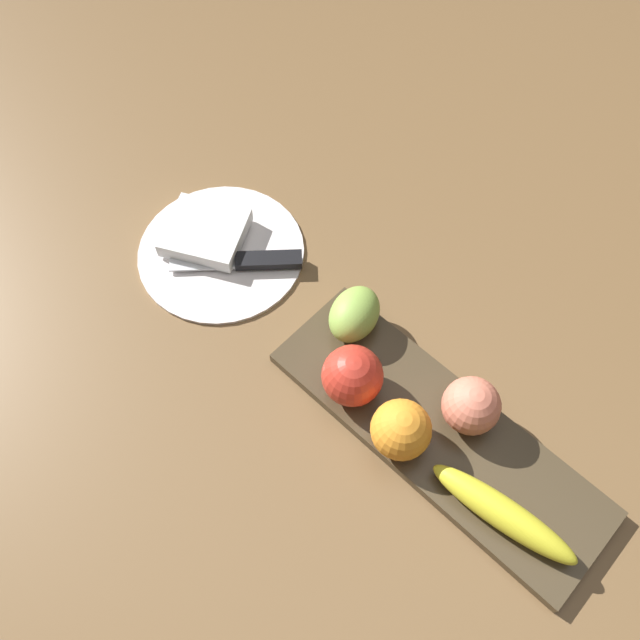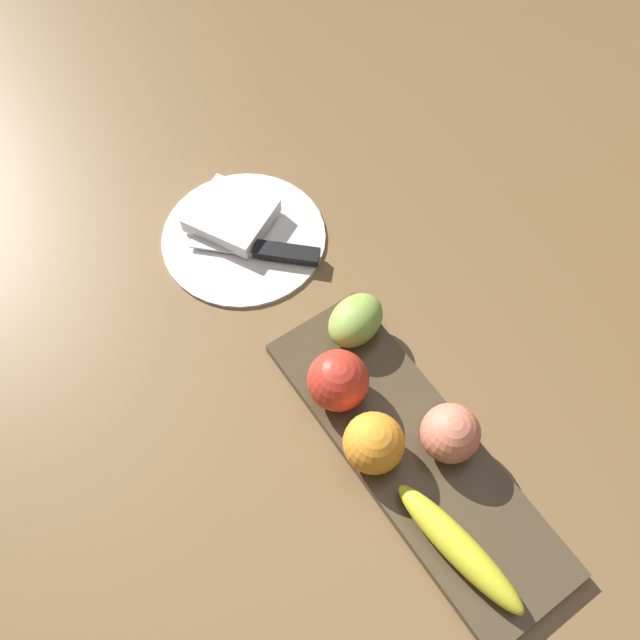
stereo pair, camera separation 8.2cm
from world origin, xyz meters
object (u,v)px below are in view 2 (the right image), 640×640
at_px(apple, 338,380).
at_px(orange_near_apple, 376,445).
at_px(dinner_plate, 243,237).
at_px(knife, 276,252).
at_px(peach, 450,433).
at_px(folded_napkin, 231,216).
at_px(banana, 459,547).
at_px(grape_bunch, 356,320).
at_px(fruit_tray, 413,453).

relative_size(apple, orange_near_apple, 1.05).
height_order(apple, orange_near_apple, apple).
xyz_separation_m(dinner_plate, knife, (-0.05, -0.02, 0.01)).
bearing_deg(peach, orange_near_apple, 65.10).
bearing_deg(folded_napkin, banana, 176.54).
height_order(orange_near_apple, grape_bunch, orange_near_apple).
distance_m(orange_near_apple, grape_bunch, 0.16).
relative_size(fruit_tray, peach, 6.27).
bearing_deg(banana, dinner_plate, -11.13).
relative_size(orange_near_apple, knife, 0.48).
xyz_separation_m(orange_near_apple, grape_bunch, (0.14, -0.08, -0.01)).
height_order(orange_near_apple, dinner_plate, orange_near_apple).
relative_size(fruit_tray, grape_bunch, 5.34).
bearing_deg(fruit_tray, grape_bunch, -12.52).
height_order(apple, knife, apple).
height_order(orange_near_apple, peach, orange_near_apple).
height_order(banana, grape_bunch, grape_bunch).
bearing_deg(peach, apple, 28.60).
height_order(apple, peach, apple).
bearing_deg(peach, knife, 2.65).
distance_m(orange_near_apple, peach, 0.09).
bearing_deg(grape_bunch, banana, 166.18).
bearing_deg(banana, peach, -42.01).
bearing_deg(grape_bunch, knife, 5.84).
xyz_separation_m(apple, peach, (-0.12, -0.07, -0.00)).
height_order(fruit_tray, peach, peach).
bearing_deg(knife, grape_bunch, 140.00).
height_order(banana, folded_napkin, banana).
relative_size(fruit_tray, orange_near_apple, 6.11).
relative_size(peach, dinner_plate, 0.30).
xyz_separation_m(banana, grape_bunch, (0.28, -0.07, 0.01)).
xyz_separation_m(dinner_plate, folded_napkin, (0.03, 0.00, 0.02)).
height_order(fruit_tray, orange_near_apple, orange_near_apple).
bearing_deg(peach, dinner_plate, 5.27).
distance_m(dinner_plate, knife, 0.06).
bearing_deg(fruit_tray, peach, -110.04).
relative_size(orange_near_apple, peach, 1.03).
bearing_deg(folded_napkin, fruit_tray, 180.00).
distance_m(banana, peach, 0.12).
height_order(apple, folded_napkin, apple).
distance_m(fruit_tray, folded_napkin, 0.41).
relative_size(banana, dinner_plate, 0.76).
relative_size(banana, grape_bunch, 2.19).
height_order(banana, dinner_plate, banana).
height_order(peach, grape_bunch, peach).
xyz_separation_m(apple, folded_napkin, (0.30, -0.03, -0.03)).
height_order(dinner_plate, knife, knife).
height_order(fruit_tray, banana, banana).
relative_size(peach, grape_bunch, 0.85).
bearing_deg(folded_napkin, knife, -165.96).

